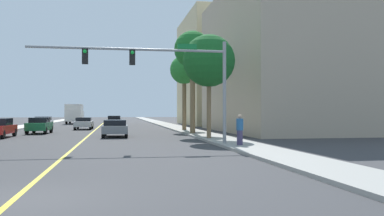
{
  "coord_description": "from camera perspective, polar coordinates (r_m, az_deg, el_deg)",
  "views": [
    {
      "loc": [
        2.28,
        -9.79,
        1.98
      ],
      "look_at": [
        7.99,
        22.0,
        2.25
      ],
      "focal_mm": 39.2,
      "sensor_mm": 36.0,
      "label": 1
    }
  ],
  "objects": [
    {
      "name": "palm_far",
      "position": [
        41.92,
        -1.06,
        5.06
      ],
      "size": [
        2.85,
        2.85,
        7.43
      ],
      "color": "brown",
      "rests_on": "sidewalk_right"
    },
    {
      "name": "car_black",
      "position": [
        58.88,
        -10.52,
        -1.69
      ],
      "size": [
        2.05,
        4.47,
        1.39
      ],
      "rotation": [
        0.0,
        0.0,
        -0.03
      ],
      "color": "black",
      "rests_on": "ground"
    },
    {
      "name": "pedestrian",
      "position": [
        22.96,
        6.52,
        -2.98
      ],
      "size": [
        0.38,
        0.38,
        1.66
      ],
      "rotation": [
        0.0,
        0.0,
        1.34
      ],
      "color": "#3F3859",
      "rests_on": "sidewalk_right"
    },
    {
      "name": "palm_near",
      "position": [
        29.18,
        2.31,
        6.39
      ],
      "size": [
        3.64,
        3.64,
        7.17
      ],
      "color": "brown",
      "rests_on": "sidewalk_right"
    },
    {
      "name": "traffic_signal_mast",
      "position": [
        23.54,
        -3.92,
        5.45
      ],
      "size": [
        10.95,
        0.36,
        5.83
      ],
      "color": "gray",
      "rests_on": "sidewalk_right"
    },
    {
      "name": "building_right_far",
      "position": [
        65.16,
        6.18,
        4.97
      ],
      "size": [
        16.2,
        18.16,
        16.31
      ],
      "primitive_type": "cube",
      "color": "beige",
      "rests_on": "ground"
    },
    {
      "name": "car_white",
      "position": [
        53.92,
        -19.6,
        -1.79
      ],
      "size": [
        2.07,
        4.36,
        1.36
      ],
      "rotation": [
        0.0,
        0.0,
        3.17
      ],
      "color": "white",
      "rests_on": "ground"
    },
    {
      "name": "car_green",
      "position": [
        39.79,
        -20.04,
        -2.22
      ],
      "size": [
        1.84,
        3.89,
        1.43
      ],
      "rotation": [
        0.0,
        0.0,
        -0.03
      ],
      "color": "#196638",
      "rests_on": "ground"
    },
    {
      "name": "sidewalk_right",
      "position": [
        52.28,
        -2.55,
        -2.56
      ],
      "size": [
        2.53,
        168.0,
        0.15
      ],
      "primitive_type": "cube",
      "color": "#9E9B93",
      "rests_on": "ground"
    },
    {
      "name": "palm_mid",
      "position": [
        35.67,
        0.08,
        7.74
      ],
      "size": [
        3.13,
        3.13,
        8.65
      ],
      "color": "brown",
      "rests_on": "sidewalk_right"
    },
    {
      "name": "ground",
      "position": [
        51.87,
        -12.72,
        -2.65
      ],
      "size": [
        192.0,
        192.0,
        0.0
      ],
      "primitive_type": "plane",
      "color": "#38383A"
    },
    {
      "name": "car_gray",
      "position": [
        33.18,
        -10.41,
        -2.67
      ],
      "size": [
        1.98,
        4.5,
        1.32
      ],
      "rotation": [
        0.0,
        0.0,
        -0.02
      ],
      "color": "slate",
      "rests_on": "ground"
    },
    {
      "name": "lane_marking_center",
      "position": [
        51.87,
        -12.72,
        -2.64
      ],
      "size": [
        0.16,
        144.0,
        0.01
      ],
      "primitive_type": "cube",
      "color": "yellow",
      "rests_on": "ground"
    },
    {
      "name": "car_silver",
      "position": [
        47.78,
        -14.5,
        -2.0
      ],
      "size": [
        1.86,
        4.39,
        1.32
      ],
      "rotation": [
        0.0,
        0.0,
        -0.01
      ],
      "color": "#BCBCC1",
      "rests_on": "ground"
    },
    {
      "name": "building_right_near",
      "position": [
        43.44,
        14.23,
        6.13
      ],
      "size": [
        15.34,
        21.23,
        13.93
      ],
      "primitive_type": "cube",
      "color": "tan",
      "rests_on": "ground"
    },
    {
      "name": "delivery_truck",
      "position": [
        69.48,
        -15.67,
        -0.72
      ],
      "size": [
        2.45,
        7.64,
        3.11
      ],
      "rotation": [
        0.0,
        0.0,
        0.01
      ],
      "color": "silver",
      "rests_on": "ground"
    },
    {
      "name": "sidewalk_left",
      "position": [
        53.08,
        -22.73,
        -2.49
      ],
      "size": [
        2.53,
        168.0,
        0.15
      ],
      "primitive_type": "cube",
      "color": "beige",
      "rests_on": "ground"
    }
  ]
}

